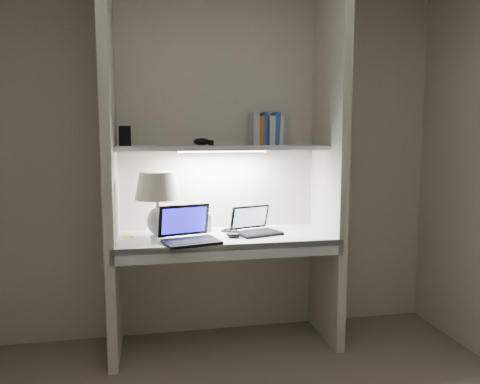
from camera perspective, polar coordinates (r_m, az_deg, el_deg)
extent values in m
cube|color=beige|center=(3.35, -2.64, 3.78)|extent=(3.20, 0.01, 2.50)
cube|color=beige|center=(3.05, -15.58, 3.21)|extent=(0.06, 0.55, 2.50)
cube|color=beige|center=(3.28, 10.84, 3.59)|extent=(0.06, 0.55, 2.50)
cube|color=white|center=(3.15, -1.86, -5.62)|extent=(1.40, 0.55, 0.04)
cube|color=silver|center=(2.91, -1.03, -7.30)|extent=(1.46, 0.03, 0.10)
cube|color=silver|center=(3.17, -2.17, 5.40)|extent=(1.40, 0.36, 0.03)
cube|color=white|center=(3.17, -2.17, 5.01)|extent=(0.60, 0.04, 0.02)
cylinder|color=white|center=(3.11, -9.91, -5.31)|extent=(0.11, 0.11, 0.02)
ellipsoid|color=white|center=(3.10, -9.94, -3.54)|extent=(0.15, 0.15, 0.18)
cylinder|color=white|center=(3.08, -9.99, -1.57)|extent=(0.02, 0.02, 0.08)
sphere|color=#FFD899|center=(3.07, -10.02, -0.12)|extent=(0.04, 0.04, 0.04)
cube|color=black|center=(2.93, -5.93, -6.05)|extent=(0.38, 0.31, 0.02)
cube|color=black|center=(2.93, -5.93, -5.87)|extent=(0.31, 0.23, 0.00)
cube|color=black|center=(3.04, -6.85, -3.43)|extent=(0.34, 0.14, 0.21)
cube|color=#1E17C9|center=(3.03, -6.81, -3.46)|extent=(0.30, 0.12, 0.17)
cube|color=black|center=(3.16, 2.27, -5.03)|extent=(0.33, 0.27, 0.02)
cube|color=black|center=(3.16, 2.27, -4.86)|extent=(0.27, 0.20, 0.00)
cube|color=black|center=(3.25, 1.18, -3.07)|extent=(0.29, 0.14, 0.17)
cube|color=silver|center=(3.24, 1.24, -3.09)|extent=(0.25, 0.12, 0.14)
cube|color=silver|center=(3.26, -4.32, -3.70)|extent=(0.10, 0.07, 0.13)
ellipsoid|color=black|center=(3.06, -0.76, -5.27)|extent=(0.11, 0.09, 0.04)
torus|color=black|center=(3.28, -1.20, -4.63)|extent=(0.11, 0.11, 0.01)
cube|color=#FFFE35|center=(3.18, -13.57, -5.30)|extent=(0.09, 0.09, 0.00)
cube|color=silver|center=(3.34, 4.77, 7.46)|extent=(0.03, 0.15, 0.20)
cube|color=#2A63A8|center=(3.34, 4.29, 7.68)|extent=(0.04, 0.15, 0.23)
cube|color=silver|center=(3.33, 3.66, 7.47)|extent=(0.04, 0.15, 0.20)
cube|color=#284FAF|center=(3.32, 2.89, 7.70)|extent=(0.03, 0.15, 0.23)
cube|color=#C3651B|center=(3.31, 2.39, 7.48)|extent=(0.03, 0.15, 0.20)
cube|color=#B8B9BE|center=(3.30, 1.75, 7.71)|extent=(0.04, 0.15, 0.23)
cube|color=black|center=(3.17, -13.87, 6.66)|extent=(0.08, 0.06, 0.13)
ellipsoid|color=black|center=(3.19, -4.68, 6.13)|extent=(0.13, 0.10, 0.05)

